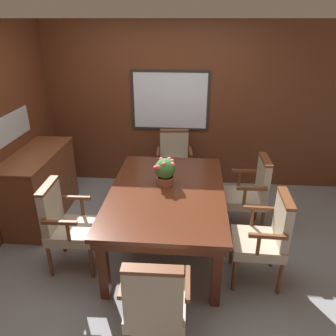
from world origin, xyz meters
name	(u,v)px	position (x,y,z in m)	size (l,w,h in m)	color
ground_plane	(152,249)	(0.00, 0.00, 0.00)	(14.00, 14.00, 0.00)	gray
wall_back	(166,107)	(0.00, 1.80, 1.23)	(7.20, 0.08, 2.45)	#5B2D19
dining_table	(167,197)	(0.17, 0.08, 0.65)	(1.25, 1.86, 0.74)	#4C2314
chair_right_near	(266,235)	(1.17, -0.37, 0.53)	(0.51, 0.52, 0.97)	brown
chair_left_near	(66,222)	(-0.85, -0.31, 0.53)	(0.51, 0.52, 0.97)	brown
chair_head_far	(174,161)	(0.16, 1.38, 0.53)	(0.54, 0.53, 0.97)	brown
chair_head_near	(155,302)	(0.19, -1.27, 0.53)	(0.51, 0.50, 0.97)	brown
chair_right_far	(251,191)	(1.15, 0.52, 0.53)	(0.50, 0.51, 0.97)	brown
potted_plant	(165,171)	(0.13, 0.23, 0.91)	(0.25, 0.24, 0.31)	#9E5638
sideboard_cabinet	(41,186)	(-1.53, 0.58, 0.46)	(0.53, 1.28, 0.92)	brown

